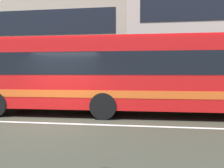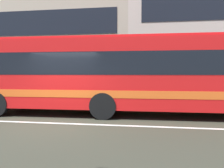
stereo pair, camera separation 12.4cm
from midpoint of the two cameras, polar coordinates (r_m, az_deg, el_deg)
The scene contains 5 objects.
ground_plane at distance 8.09m, azimuth -14.56°, elevation -9.65°, with size 160.00×160.00×0.00m, color #39392B.
lane_centre_line at distance 8.09m, azimuth -14.56°, elevation -9.62°, with size 60.00×0.16×0.01m, color silver.
hedge_row_far at distance 14.14m, azimuth -18.23°, elevation -2.07°, with size 21.86×1.10×1.11m, color #225024.
apartment_block_left at distance 25.78m, azimuth -20.13°, elevation 9.95°, with size 21.24×10.58×9.96m.
transit_bus at distance 9.37m, azimuth 3.07°, elevation 2.87°, with size 12.17×2.78×3.15m.
Camera 1 is at (2.97, -7.30, 1.75)m, focal length 36.07 mm.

